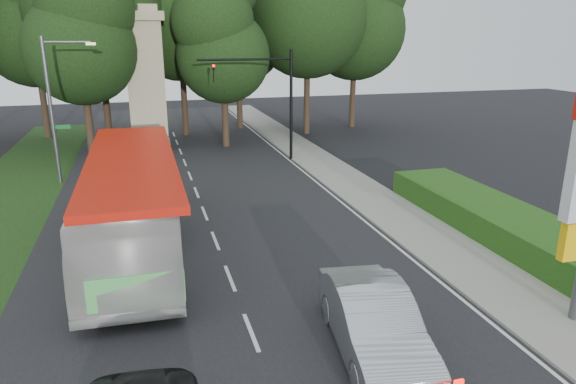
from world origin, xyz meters
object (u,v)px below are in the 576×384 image
object	(u,v)px
traffic_signal_mast	(271,90)
sedan_silver	(374,323)
streetlight_signs	(55,104)
monument	(146,79)
transit_bus	(135,203)

from	to	relation	value
traffic_signal_mast	sedan_silver	distance (m)	22.33
streetlight_signs	monument	distance (m)	9.44
traffic_signal_mast	sedan_silver	world-z (taller)	traffic_signal_mast
traffic_signal_mast	transit_bus	xyz separation A→B (m)	(-8.68, -12.73, -2.84)
sedan_silver	monument	bearing A→B (deg)	107.87
sedan_silver	traffic_signal_mast	bearing A→B (deg)	90.61
streetlight_signs	transit_bus	xyz separation A→B (m)	(3.99, -10.74, -2.61)
monument	transit_bus	size ratio (longest dim) A/B	0.76
traffic_signal_mast	monument	bearing A→B (deg)	142.00
transit_bus	sedan_silver	size ratio (longest dim) A/B	2.43
transit_bus	monument	bearing A→B (deg)	89.19
monument	sedan_silver	distance (m)	28.57
transit_bus	streetlight_signs	bearing A→B (deg)	112.61
traffic_signal_mast	streetlight_signs	size ratio (longest dim) A/B	0.90
streetlight_signs	transit_bus	bearing A→B (deg)	-69.62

